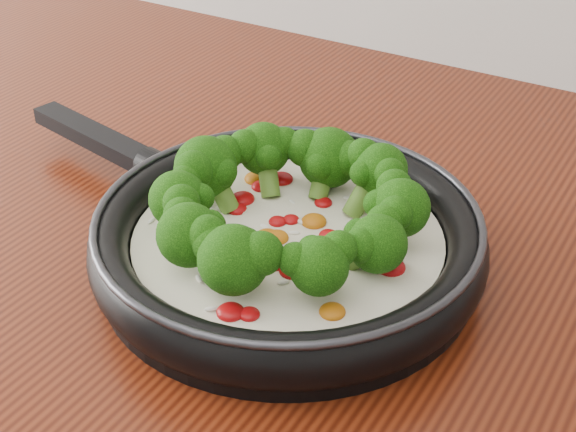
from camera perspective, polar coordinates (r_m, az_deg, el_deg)
The scene contains 1 object.
skillet at distance 0.64m, azimuth -0.27°, elevation -1.09°, with size 0.50×0.36×0.09m.
Camera 1 is at (0.30, 0.58, 1.29)m, focal length 51.07 mm.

